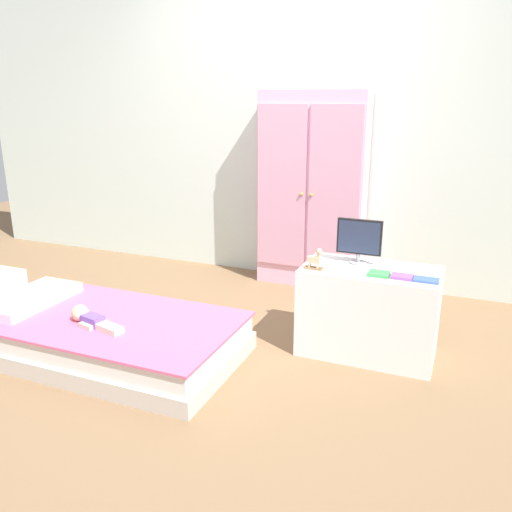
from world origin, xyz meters
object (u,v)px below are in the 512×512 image
at_px(bed, 108,336).
at_px(rocking_horse_toy, 315,259).
at_px(tv_monitor, 359,239).
at_px(book_purple, 402,277).
at_px(tv_stand, 369,311).
at_px(wardrobe, 312,191).
at_px(book_green, 379,274).
at_px(doll, 88,317).
at_px(book_blue, 426,280).

xyz_separation_m(bed, rocking_horse_toy, (1.13, 0.49, 0.48)).
bearing_deg(tv_monitor, book_purple, -31.38).
height_order(tv_stand, rocking_horse_toy, rocking_horse_toy).
distance_m(wardrobe, book_purple, 1.47).
height_order(tv_stand, book_green, book_green).
xyz_separation_m(bed, book_green, (1.50, 0.53, 0.43)).
relative_size(bed, tv_monitor, 5.81).
bearing_deg(doll, book_blue, 19.49).
bearing_deg(doll, tv_monitor, 30.29).
bearing_deg(wardrobe, tv_monitor, -58.92).
relative_size(wardrobe, book_blue, 11.40).
bearing_deg(rocking_horse_toy, wardrobe, 107.94).
bearing_deg(bed, doll, -111.95).
bearing_deg(wardrobe, book_blue, -48.98).
distance_m(wardrobe, book_green, 1.39).
bearing_deg(book_purple, rocking_horse_toy, -175.82).
distance_m(doll, book_purple, 1.80).
bearing_deg(tv_stand, doll, -153.63).
distance_m(book_green, book_blue, 0.26).
bearing_deg(book_purple, wardrobe, 127.15).
relative_size(wardrobe, rocking_horse_toy, 12.08).
xyz_separation_m(rocking_horse_toy, book_blue, (0.62, 0.04, -0.06)).
distance_m(bed, book_blue, 1.88).
height_order(tv_monitor, rocking_horse_toy, tv_monitor).
distance_m(doll, tv_monitor, 1.65).
distance_m(tv_stand, rocking_horse_toy, 0.47).
distance_m(tv_stand, tv_monitor, 0.44).
xyz_separation_m(doll, wardrobe, (0.79, 1.79, 0.50)).
xyz_separation_m(bed, tv_stand, (1.44, 0.63, 0.15)).
height_order(tv_monitor, book_blue, tv_monitor).
bearing_deg(book_blue, book_purple, 180.00).
height_order(doll, book_green, book_green).
bearing_deg(rocking_horse_toy, tv_monitor, 45.25).
distance_m(bed, tv_monitor, 1.62).
height_order(tv_monitor, book_green, tv_monitor).
distance_m(wardrobe, tv_monitor, 1.15).
distance_m(tv_monitor, book_purple, 0.36).
relative_size(bed, tv_stand, 1.99).
relative_size(doll, rocking_horse_toy, 3.04).
relative_size(rocking_horse_toy, book_purple, 1.09).
relative_size(bed, book_green, 13.73).
bearing_deg(doll, book_purple, 20.88).
relative_size(bed, rocking_horse_toy, 12.29).
bearing_deg(book_purple, book_green, 180.00).
bearing_deg(rocking_horse_toy, book_green, 5.63).
bearing_deg(bed, rocking_horse_toy, 23.47).
bearing_deg(wardrobe, book_purple, -52.85).
bearing_deg(book_purple, doll, -159.12).
distance_m(book_green, book_purple, 0.13).
distance_m(tv_stand, book_green, 0.30).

